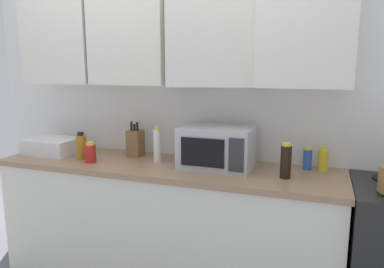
{
  "coord_description": "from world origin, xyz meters",
  "views": [
    {
      "loc": [
        1.03,
        -2.62,
        1.59
      ],
      "look_at": [
        0.19,
        -0.25,
        1.12
      ],
      "focal_mm": 34.5,
      "sensor_mm": 36.0,
      "label": 1
    }
  ],
  "objects": [
    {
      "name": "bottle_white_jar",
      "position": [
        -0.07,
        -0.26,
        1.02
      ],
      "size": [
        0.05,
        0.05,
        0.26
      ],
      "color": "white",
      "rests_on": "counter_run"
    },
    {
      "name": "knife_block",
      "position": [
        -0.31,
        -0.15,
        1.0
      ],
      "size": [
        0.1,
        0.12,
        0.27
      ],
      "color": "brown",
      "rests_on": "counter_run"
    },
    {
      "name": "bottle_amber_vinegar",
      "position": [
        -0.65,
        -0.37,
        0.99
      ],
      "size": [
        0.08,
        0.08,
        0.2
      ],
      "color": "#AD701E",
      "rests_on": "counter_run"
    },
    {
      "name": "wall_back_with_cabinets",
      "position": [
        0.0,
        -0.07,
        1.58
      ],
      "size": [
        3.31,
        0.5,
        2.6
      ],
      "color": "white",
      "rests_on": "ground_plane"
    },
    {
      "name": "bottle_soy_dark",
      "position": [
        0.84,
        -0.35,
        1.01
      ],
      "size": [
        0.07,
        0.07,
        0.22
      ],
      "color": "black",
      "rests_on": "counter_run"
    },
    {
      "name": "dish_rack",
      "position": [
        -0.97,
        -0.3,
        0.96
      ],
      "size": [
        0.38,
        0.3,
        0.12
      ],
      "primitive_type": "cube",
      "color": "silver",
      "rests_on": "counter_run"
    },
    {
      "name": "bottle_yellow_mustard",
      "position": [
        1.05,
        -0.11,
        0.98
      ],
      "size": [
        0.06,
        0.06,
        0.16
      ],
      "color": "gold",
      "rests_on": "counter_run"
    },
    {
      "name": "counter_run",
      "position": [
        0.0,
        -0.3,
        0.45
      ],
      "size": [
        2.44,
        0.63,
        0.9
      ],
      "color": "white",
      "rests_on": "ground_plane"
    },
    {
      "name": "bottle_red_sauce",
      "position": [
        -0.53,
        -0.43,
        0.97
      ],
      "size": [
        0.08,
        0.08,
        0.15
      ],
      "color": "red",
      "rests_on": "counter_run"
    },
    {
      "name": "bottle_blue_cleaner",
      "position": [
        0.96,
        -0.1,
        0.97
      ],
      "size": [
        0.06,
        0.06,
        0.16
      ],
      "color": "#2D56B7",
      "rests_on": "counter_run"
    },
    {
      "name": "microwave",
      "position": [
        0.37,
        -0.25,
        1.04
      ],
      "size": [
        0.48,
        0.37,
        0.28
      ],
      "color": "#B7B7BC",
      "rests_on": "counter_run"
    }
  ]
}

